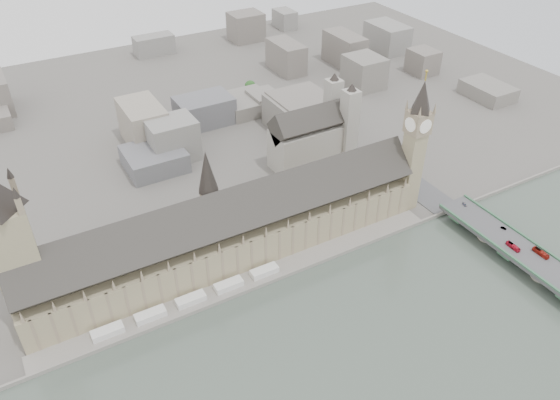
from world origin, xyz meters
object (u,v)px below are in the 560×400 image
palace_of_westminster (231,230)px  car_silver (504,228)px  elizabeth_tower (416,138)px  westminster_abbey (313,136)px  red_bus_north (513,246)px  red_bus_south (541,253)px  westminster_bridge (532,264)px  car_approach (465,205)px  victoria_tower (12,247)px

palace_of_westminster → car_silver: (168.35, -76.16, -11.81)m
elizabeth_tower → westminster_abbey: elizabeth_tower is taller
red_bus_north → red_bus_south: red_bus_south is taller
westminster_bridge → westminster_abbey: size_ratio=4.78×
red_bus_north → car_approach: red_bus_north is taller
palace_of_westminster → elizabeth_tower: size_ratio=2.47×
palace_of_westminster → victoria_tower: (-122.00, 6.30, 32.50)m
palace_of_westminster → red_bus_south: palace_of_westminster is taller
palace_of_westminster → car_approach: bearing=-14.6°
westminster_bridge → red_bus_south: (6.11, 0.76, 6.74)m
victoria_tower → car_silver: size_ratio=25.72×
red_bus_south → westminster_abbey: bearing=107.7°
victoria_tower → red_bus_south: (290.11, -112.74, -43.34)m
elizabeth_tower → car_silver: 85.46m
westminster_bridge → red_bus_north: 16.01m
victoria_tower → car_approach: bearing=-9.7°
red_bus_south → palace_of_westminster: bearing=147.9°
elizabeth_tower → car_approach: (27.38, -31.32, -47.19)m
victoria_tower → red_bus_south: 314.25m
palace_of_westminster → westminster_abbey: 134.09m
red_bus_north → red_bus_south: size_ratio=0.90×
victoria_tower → westminster_bridge: victoria_tower is taller
victoria_tower → car_approach: (287.38, -49.32, -44.31)m
car_silver → red_bus_north: bearing=-141.8°
car_silver → palace_of_westminster: bearing=135.5°
palace_of_westminster → westminster_abbey: bearing=34.2°
red_bus_south → car_silver: 30.30m
palace_of_westminster → car_approach: 171.30m
westminster_bridge → car_approach: size_ratio=73.30×
red_bus_north → car_silver: 20.08m
elizabeth_tower → red_bus_north: 95.86m
westminster_bridge → elizabeth_tower: bearing=104.1°
westminster_bridge → red_bus_south: 9.12m
victoria_tower → westminster_abbey: victoria_tower is taller
red_bus_north → car_approach: size_ratio=2.36×
elizabeth_tower → car_silver: (30.35, -64.46, -47.20)m
westminster_abbey → red_bus_south: bearing=-72.5°
elizabeth_tower → car_approach: bearing=-48.8°
victoria_tower → westminster_abbey: size_ratio=1.47×
palace_of_westminster → elizabeth_tower: bearing=-4.8°
palace_of_westminster → elizabeth_tower: elizabeth_tower is taller
red_bus_south → car_approach: 63.49m
elizabeth_tower → westminster_abbey: size_ratio=1.58×
palace_of_westminster → red_bus_north: bearing=-30.6°
victoria_tower → car_silver: victoria_tower is taller
red_bus_south → car_silver: (0.24, 30.29, -0.97)m
westminster_bridge → car_silver: (6.35, 31.04, 5.77)m
palace_of_westminster → westminster_bridge: palace_of_westminster is taller
victoria_tower → red_bus_south: victoria_tower is taller
red_bus_north → car_silver: (10.54, 17.07, -0.82)m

